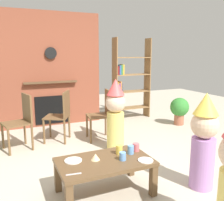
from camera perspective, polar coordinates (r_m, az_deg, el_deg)
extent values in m
plane|color=#BCB29E|center=(3.41, 0.44, -16.08)|extent=(12.00, 12.00, 0.00)
cube|color=brown|center=(5.46, -14.29, 6.87)|extent=(2.20, 0.18, 2.40)
cube|color=black|center=(5.48, -13.70, -2.08)|extent=(0.70, 0.02, 0.60)
cube|color=brown|center=(5.34, -13.91, 4.12)|extent=(1.10, 0.10, 0.04)
cylinder|color=black|center=(5.33, -13.96, 10.57)|extent=(0.24, 0.04, 0.24)
cube|color=olive|center=(5.71, 0.62, 4.84)|extent=(0.02, 0.28, 1.90)
cube|color=olive|center=(6.13, 8.15, 5.14)|extent=(0.02, 0.28, 1.90)
cube|color=olive|center=(6.02, 4.42, -1.64)|extent=(0.86, 0.28, 0.02)
cube|color=olive|center=(5.95, 4.47, 2.13)|extent=(0.86, 0.28, 0.02)
cube|color=olive|center=(5.90, 4.53, 5.97)|extent=(0.86, 0.28, 0.02)
cube|color=olive|center=(5.88, 4.59, 9.86)|extent=(0.86, 0.28, 0.02)
cube|color=#B23333|center=(5.83, 1.23, -0.85)|extent=(0.04, 0.20, 0.21)
cube|color=#3359A5|center=(5.85, 1.64, -0.78)|extent=(0.03, 0.20, 0.22)
cube|color=#3F8C4C|center=(5.87, 2.09, -0.56)|extent=(0.04, 0.20, 0.25)
cube|color=gold|center=(5.76, 1.17, 3.17)|extent=(0.02, 0.20, 0.24)
cube|color=#8C4C99|center=(5.77, 1.45, 3.06)|extent=(0.02, 0.20, 0.21)
cube|color=#D87F3F|center=(5.79, 1.73, 3.25)|extent=(0.02, 0.20, 0.25)
cube|color=#4C4C51|center=(5.80, 2.06, 3.03)|extent=(0.03, 0.20, 0.20)
cube|color=#B23333|center=(5.72, 1.18, 6.95)|extent=(0.02, 0.20, 0.20)
cube|color=#3359A5|center=(5.74, 1.56, 7.05)|extent=(0.04, 0.20, 0.22)
cube|color=#3F8C4C|center=(5.76, 1.91, 7.11)|extent=(0.03, 0.20, 0.23)
cube|color=gold|center=(5.77, 2.31, 7.16)|extent=(0.03, 0.20, 0.23)
cube|color=brown|center=(2.79, -1.70, -13.97)|extent=(1.02, 0.61, 0.04)
cube|color=brown|center=(2.54, -9.84, -21.86)|extent=(0.07, 0.07, 0.35)
cube|color=brown|center=(2.87, 9.51, -17.75)|extent=(0.07, 0.07, 0.35)
cube|color=brown|center=(2.98, -12.40, -16.74)|extent=(0.07, 0.07, 0.35)
cube|color=brown|center=(3.26, 4.38, -13.95)|extent=(0.07, 0.07, 0.35)
cylinder|color=#669EE0|center=(2.93, 4.33, -11.23)|extent=(0.07, 0.07, 0.10)
cylinder|color=#F2CC4C|center=(2.91, 1.67, -11.27)|extent=(0.08, 0.08, 0.11)
cylinder|color=#E5666B|center=(3.01, 5.56, -10.66)|extent=(0.08, 0.08, 0.09)
cylinder|color=#669EE0|center=(2.76, 2.48, -12.71)|extent=(0.07, 0.07, 0.09)
cylinder|color=white|center=(2.78, 7.76, -13.52)|extent=(0.17, 0.17, 0.01)
cylinder|color=white|center=(2.79, -8.94, -13.52)|extent=(0.19, 0.19, 0.01)
cone|color=#EAC68C|center=(2.78, -3.86, -12.82)|extent=(0.10, 0.10, 0.07)
cube|color=silver|center=(2.51, -8.83, -16.43)|extent=(0.15, 0.03, 0.01)
cylinder|color=#B27FCC|center=(3.11, 20.07, -13.36)|extent=(0.27, 0.27, 0.60)
sphere|color=beige|center=(2.96, 20.64, -5.28)|extent=(0.31, 0.31, 0.31)
cone|color=#F2D14C|center=(2.91, 20.95, -0.68)|extent=(0.28, 0.28, 0.25)
cylinder|color=#E0CC66|center=(4.02, 0.79, -7.05)|extent=(0.28, 0.28, 0.62)
sphere|color=beige|center=(3.90, 0.81, -0.49)|extent=(0.32, 0.32, 0.32)
cone|color=#EA4C4C|center=(3.86, 0.82, 3.14)|extent=(0.29, 0.29, 0.26)
cube|color=brown|center=(4.26, -21.19, -4.94)|extent=(0.48, 0.48, 0.02)
cube|color=brown|center=(4.25, -19.02, -1.55)|extent=(0.12, 0.40, 0.45)
cylinder|color=brown|center=(4.45, -23.90, -7.52)|extent=(0.04, 0.04, 0.43)
cylinder|color=brown|center=(4.11, -22.68, -8.88)|extent=(0.04, 0.04, 0.43)
cylinder|color=brown|center=(4.53, -19.46, -6.85)|extent=(0.04, 0.04, 0.43)
cylinder|color=brown|center=(4.21, -17.91, -8.12)|extent=(0.04, 0.04, 0.43)
cube|color=brown|center=(4.49, -12.67, -3.69)|extent=(0.54, 0.54, 0.02)
cube|color=brown|center=(4.39, -10.47, -0.78)|extent=(0.21, 0.37, 0.45)
cylinder|color=brown|center=(4.76, -14.07, -5.72)|extent=(0.04, 0.04, 0.43)
cylinder|color=brown|center=(4.43, -15.43, -7.01)|extent=(0.04, 0.04, 0.43)
cylinder|color=brown|center=(4.67, -9.82, -5.87)|extent=(0.04, 0.04, 0.43)
cylinder|color=brown|center=(4.34, -10.87, -7.22)|extent=(0.04, 0.04, 0.43)
cube|color=brown|center=(4.46, -3.14, -3.52)|extent=(0.45, 0.45, 0.02)
cube|color=brown|center=(4.45, -0.85, -0.43)|extent=(0.08, 0.40, 0.45)
cylinder|color=brown|center=(4.66, -5.79, -5.82)|extent=(0.04, 0.04, 0.43)
cylinder|color=brown|center=(4.32, -4.91, -7.14)|extent=(0.04, 0.04, 0.43)
cylinder|color=brown|center=(4.73, -1.47, -5.50)|extent=(0.04, 0.04, 0.43)
cylinder|color=brown|center=(4.40, -0.27, -6.76)|extent=(0.04, 0.04, 0.43)
cylinder|color=#9E5B42|center=(5.64, 15.17, -4.28)|extent=(0.21, 0.21, 0.22)
sphere|color=#338131|center=(5.58, 15.32, -1.46)|extent=(0.41, 0.41, 0.41)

